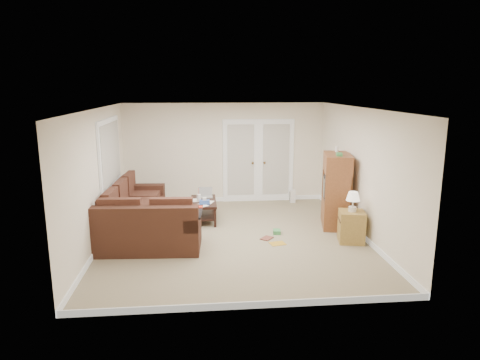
{
  "coord_description": "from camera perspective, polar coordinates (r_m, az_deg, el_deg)",
  "views": [
    {
      "loc": [
        -0.63,
        -7.89,
        2.89
      ],
      "look_at": [
        0.15,
        0.24,
        1.1
      ],
      "focal_mm": 32.0,
      "sensor_mm": 36.0,
      "label": 1
    }
  ],
  "objects": [
    {
      "name": "wall_right",
      "position": [
        8.65,
        15.89,
        0.95
      ],
      "size": [
        0.02,
        5.5,
        2.5
      ],
      "primitive_type": "cube",
      "color": "white",
      "rests_on": "floor"
    },
    {
      "name": "floor_greenbox",
      "position": [
        8.67,
        4.93,
        -6.89
      ],
      "size": [
        0.17,
        0.21,
        0.08
      ],
      "primitive_type": "cube",
      "rotation": [
        0.0,
        0.0,
        -0.12
      ],
      "color": "#42924D",
      "rests_on": "floor"
    },
    {
      "name": "side_cabinet",
      "position": [
        8.38,
        14.65,
        -5.7
      ],
      "size": [
        0.54,
        0.54,
        0.98
      ],
      "rotation": [
        0.0,
        0.0,
        -0.2
      ],
      "color": "#A5813C",
      "rests_on": "floor"
    },
    {
      "name": "floor_book",
      "position": [
        8.43,
        3.06,
        -7.64
      ],
      "size": [
        0.3,
        0.3,
        0.02
      ],
      "primitive_type": "imported",
      "rotation": [
        0.0,
        0.0,
        -0.69
      ],
      "color": "brown",
      "rests_on": "floor"
    },
    {
      "name": "baseboards",
      "position": [
        8.41,
        -0.84,
        -7.38
      ],
      "size": [
        5.0,
        5.5,
        0.1
      ],
      "primitive_type": null,
      "color": "silver",
      "rests_on": "floor"
    },
    {
      "name": "tv_armoire",
      "position": [
        9.16,
        12.69,
        -1.29
      ],
      "size": [
        0.72,
        1.05,
        1.65
      ],
      "rotation": [
        0.0,
        0.0,
        -0.22
      ],
      "color": "brown",
      "rests_on": "floor"
    },
    {
      "name": "sectional_sofa",
      "position": [
        8.62,
        -13.28,
        -5.11
      ],
      "size": [
        1.99,
        3.0,
        0.9
      ],
      "rotation": [
        0.0,
        0.0,
        -0.06
      ],
      "color": "#422419",
      "rests_on": "floor"
    },
    {
      "name": "window_left",
      "position": [
        9.18,
        -16.94,
        3.43
      ],
      "size": [
        0.05,
        1.92,
        1.42
      ],
      "color": "silver",
      "rests_on": "wall_left"
    },
    {
      "name": "floor",
      "position": [
        8.43,
        -0.84,
        -7.7
      ],
      "size": [
        5.5,
        5.5,
        0.0
      ],
      "primitive_type": "plane",
      "color": "gray",
      "rests_on": "ground"
    },
    {
      "name": "wall_back",
      "position": [
        10.79,
        -2.04,
        3.61
      ],
      "size": [
        5.0,
        0.02,
        2.5
      ],
      "primitive_type": "cube",
      "color": "white",
      "rests_on": "floor"
    },
    {
      "name": "coffee_table",
      "position": [
        9.47,
        -4.85,
        -3.91
      ],
      "size": [
        0.55,
        1.09,
        0.74
      ],
      "rotation": [
        0.0,
        0.0,
        0.0
      ],
      "color": "black",
      "rests_on": "floor"
    },
    {
      "name": "floor_magazine",
      "position": [
        8.15,
        5.03,
        -8.43
      ],
      "size": [
        0.32,
        0.28,
        0.01
      ],
      "primitive_type": "cube",
      "rotation": [
        0.0,
        0.0,
        0.21
      ],
      "color": "#C28E22",
      "rests_on": "floor"
    },
    {
      "name": "ceiling",
      "position": [
        7.93,
        -0.9,
        9.54
      ],
      "size": [
        5.0,
        5.5,
        0.02
      ],
      "primitive_type": "cube",
      "color": "silver",
      "rests_on": "wall_back"
    },
    {
      "name": "wall_left",
      "position": [
        8.28,
        -18.39,
        0.29
      ],
      "size": [
        0.02,
        5.5,
        2.5
      ],
      "primitive_type": "cube",
      "color": "white",
      "rests_on": "floor"
    },
    {
      "name": "french_doors",
      "position": [
        10.87,
        2.46,
        2.52
      ],
      "size": [
        1.8,
        0.05,
        2.13
      ],
      "color": "silver",
      "rests_on": "floor"
    },
    {
      "name": "space_heater",
      "position": [
        10.95,
        7.02,
        -2.16
      ],
      "size": [
        0.13,
        0.11,
        0.33
      ],
      "primitive_type": "cube",
      "rotation": [
        0.0,
        0.0,
        0.03
      ],
      "color": "white",
      "rests_on": "floor"
    },
    {
      "name": "wall_front",
      "position": [
        5.43,
        1.46,
        -5.21
      ],
      "size": [
        5.0,
        0.02,
        2.5
      ],
      "primitive_type": "cube",
      "color": "white",
      "rests_on": "floor"
    }
  ]
}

